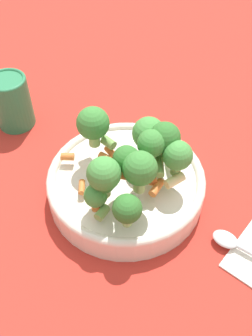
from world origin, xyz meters
The scene contains 4 objects.
ground_plane centered at (0.00, 0.00, 0.00)m, with size 3.00×3.00×0.00m, color #B72D23.
bowl centered at (0.00, 0.00, 0.02)m, with size 0.23×0.23×0.05m.
pasta_salad centered at (-0.02, 0.00, 0.10)m, with size 0.18×0.16×0.09m.
cup centered at (0.24, 0.10, 0.05)m, with size 0.07×0.07×0.10m.
Camera 1 is at (-0.33, 0.17, 0.48)m, focal length 42.00 mm.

